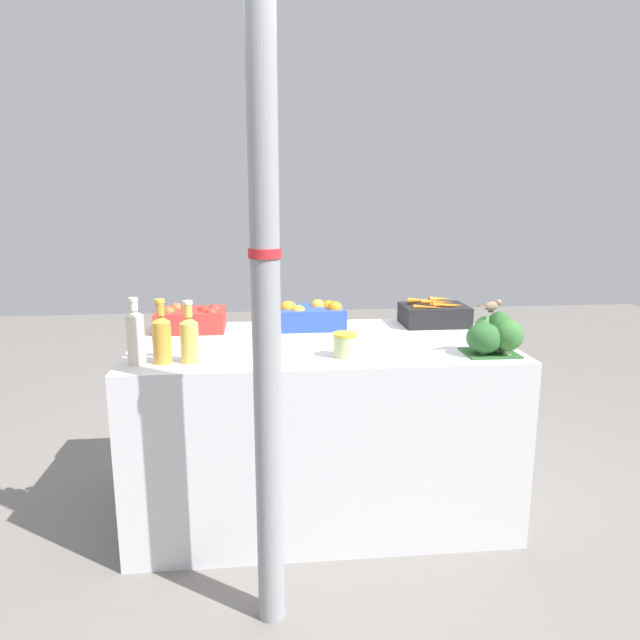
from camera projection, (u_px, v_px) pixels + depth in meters
name	position (u px, v px, depth m)	size (l,w,h in m)	color
ground_plane	(320.00, 504.00, 2.83)	(10.00, 10.00, 0.00)	slate
market_table	(320.00, 425.00, 2.74)	(1.71, 0.92, 0.83)	silver
support_pole	(266.00, 290.00, 1.82)	(0.11, 0.11, 2.39)	gray
apple_crate	(192.00, 318.00, 2.86)	(0.33, 0.25, 0.14)	red
orange_crate	(311.00, 315.00, 2.92)	(0.33, 0.25, 0.14)	#2847B7
carrot_crate	(434.00, 314.00, 2.98)	(0.33, 0.25, 0.14)	black
broccoli_pile	(495.00, 335.00, 2.41)	(0.23, 0.20, 0.18)	#2D602D
juice_bottle_cloudy	(136.00, 336.00, 2.27)	(0.07, 0.07, 0.27)	beige
juice_bottle_amber	(162.00, 337.00, 2.28)	(0.07, 0.07, 0.26)	gold
juice_bottle_golden	(189.00, 337.00, 2.29)	(0.07, 0.07, 0.25)	gold
pickle_jar	(345.00, 345.00, 2.38)	(0.10, 0.10, 0.10)	#B2C684
sparrow_bird	(492.00, 306.00, 2.39)	(0.13, 0.07, 0.05)	#4C3D2D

